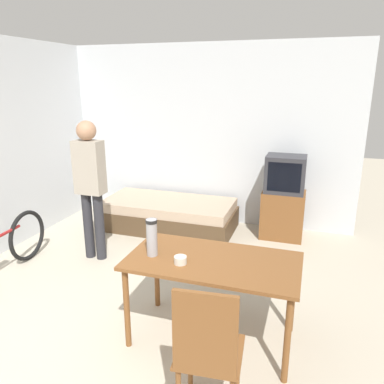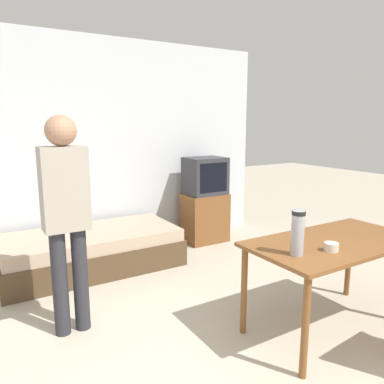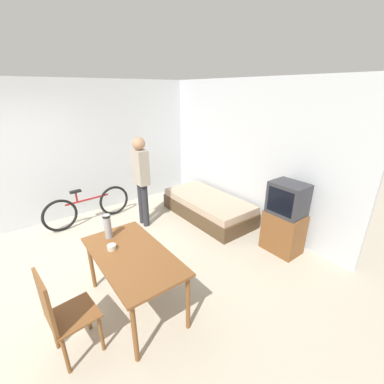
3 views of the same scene
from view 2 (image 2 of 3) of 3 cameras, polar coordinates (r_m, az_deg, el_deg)
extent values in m
cube|color=silver|center=(4.87, -15.23, 6.55)|extent=(4.91, 0.06, 2.70)
cube|color=#4C3823|center=(4.51, -14.96, -9.41)|extent=(1.98, 0.95, 0.30)
cube|color=tan|center=(4.44, -15.10, -6.75)|extent=(1.92, 0.92, 0.14)
cube|color=brown|center=(5.28, 1.97, -3.92)|extent=(0.59, 0.42, 0.68)
cube|color=#2D2D33|center=(5.16, 2.01, 2.47)|extent=(0.53, 0.42, 0.51)
cube|color=black|center=(4.99, 3.28, 2.18)|extent=(0.44, 0.01, 0.40)
cube|color=brown|center=(3.18, 20.91, -7.14)|extent=(1.41, 0.75, 0.03)
cylinder|color=brown|center=(2.68, 16.88, -19.13)|extent=(0.05, 0.05, 0.72)
cylinder|color=brown|center=(3.08, 7.93, -14.64)|extent=(0.05, 0.05, 0.72)
cylinder|color=brown|center=(3.97, 22.79, -9.47)|extent=(0.05, 0.05, 0.72)
cylinder|color=#28282D|center=(3.19, -19.47, -13.00)|extent=(0.12, 0.12, 0.85)
cylinder|color=#28282D|center=(3.22, -16.62, -12.60)|extent=(0.12, 0.12, 0.85)
cube|color=#9E9384|center=(2.99, -18.87, 0.46)|extent=(0.34, 0.20, 0.64)
sphere|color=#A87A5B|center=(2.95, -19.39, 8.82)|extent=(0.23, 0.23, 0.23)
cylinder|color=#99999E|center=(2.71, 15.80, -6.05)|extent=(0.09, 0.09, 0.32)
cylinder|color=black|center=(2.67, 15.96, -3.07)|extent=(0.09, 0.09, 0.03)
cylinder|color=beige|center=(2.90, 20.45, -7.85)|extent=(0.10, 0.10, 0.06)
camera|label=1|loc=(3.27, 76.17, 11.25)|focal=35.00mm
camera|label=3|loc=(4.93, 50.22, 16.72)|focal=24.00mm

